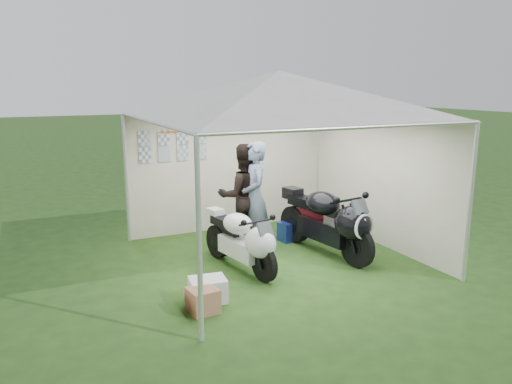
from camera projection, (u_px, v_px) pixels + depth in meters
ground at (277, 258)px, 8.18m from camera, size 80.00×80.00×0.00m
canopy_tent at (278, 99)px, 7.66m from camera, size 5.66×5.66×3.00m
motorcycle_white at (243, 239)px, 7.56m from camera, size 0.60×1.81×0.90m
motorcycle_black at (329, 220)px, 8.21m from camera, size 0.70×2.20×1.09m
paddock_stand at (291, 231)px, 9.11m from camera, size 0.50×0.35×0.34m
person_dark_jacket at (243, 196)px, 8.61m from camera, size 1.00×0.85×1.81m
person_blue_jacket at (255, 197)px, 8.42m from camera, size 0.58×0.76×1.87m
equipment_box at (321, 219)px, 9.54m from camera, size 0.57×0.47×0.55m
crate_0 at (208, 290)px, 6.55m from camera, size 0.52×0.43×0.31m
crate_1 at (203, 300)px, 6.24m from camera, size 0.39×0.39×0.31m
crate_2 at (199, 299)px, 6.39m from camera, size 0.32×0.28×0.23m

